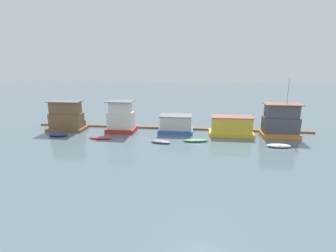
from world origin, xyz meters
TOP-DOWN VIEW (x-y plane):
  - ground_plane at (0.00, 0.00)m, footprint 200.00×200.00m
  - dock_walkway at (0.00, 2.81)m, footprint 51.00×1.60m
  - houseboat_brown at (-18.65, -0.60)m, footprint 6.66×3.52m
  - houseboat_red at (-8.46, -0.56)m, footprint 5.06×3.52m
  - houseboat_blue at (1.25, 0.34)m, footprint 6.07×3.84m
  - houseboat_yellow at (10.82, -0.36)m, footprint 7.46×3.56m
  - houseboat_orange at (18.82, -0.22)m, footprint 6.15×3.35m
  - dinghy_navy at (-18.26, -4.66)m, footprint 3.36×1.57m
  - dinghy_red at (-10.58, -5.18)m, footprint 3.92×1.32m
  - dinghy_grey at (-0.53, -6.12)m, footprint 3.38×1.87m
  - dinghy_green at (4.84, -4.78)m, footprint 4.09×1.87m
  - dinghy_white at (17.11, -6.09)m, footprint 3.48×1.44m
  - mooring_post_far_right at (3.61, 1.76)m, footprint 0.30×0.30m
  - mooring_post_near_right at (-16.21, 1.76)m, footprint 0.26×0.26m

SIDE VIEW (x-z plane):
  - ground_plane at x=0.00m, z-range 0.00..0.00m
  - dock_walkway at x=0.00m, z-range 0.00..0.30m
  - dinghy_red at x=-10.58m, z-range 0.00..0.36m
  - dinghy_green at x=4.84m, z-range 0.00..0.39m
  - dinghy_grey at x=-0.53m, z-range 0.00..0.42m
  - dinghy_white at x=17.11m, z-range 0.00..0.50m
  - dinghy_navy at x=-18.26m, z-range 0.00..0.54m
  - mooring_post_near_right at x=-16.21m, z-range 0.00..1.32m
  - mooring_post_far_right at x=3.61m, z-range 0.00..1.74m
  - houseboat_blue at x=1.25m, z-range -0.08..2.99m
  - houseboat_yellow at x=10.82m, z-range -0.09..3.16m
  - houseboat_brown at x=-18.65m, z-range -0.28..5.09m
  - houseboat_red at x=-8.46m, z-range -0.35..5.19m
  - houseboat_orange at x=18.82m, z-range -2.28..7.37m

